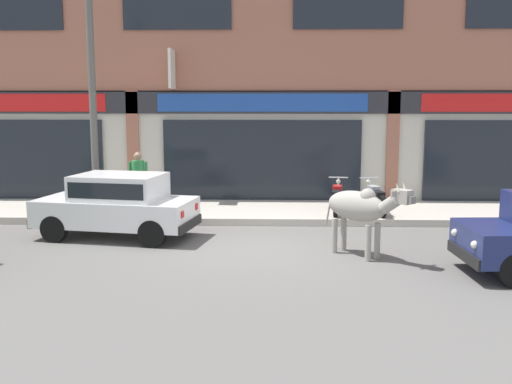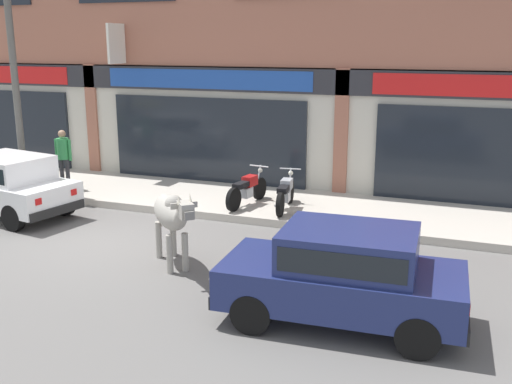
{
  "view_description": "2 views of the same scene",
  "coord_description": "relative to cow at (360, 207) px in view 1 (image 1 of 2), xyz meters",
  "views": [
    {
      "loc": [
        0.37,
        -12.45,
        3.09
      ],
      "look_at": [
        -0.05,
        1.0,
        1.05
      ],
      "focal_mm": 42.0,
      "sensor_mm": 36.0,
      "label": 1
    },
    {
      "loc": [
        7.25,
        -9.94,
        4.07
      ],
      "look_at": [
        3.08,
        1.0,
        1.11
      ],
      "focal_mm": 42.0,
      "sensor_mm": 36.0,
      "label": 2
    }
  ],
  "objects": [
    {
      "name": "car_0",
      "position": [
        -5.27,
        1.53,
        -0.19
      ],
      "size": [
        3.79,
        2.2,
        1.46
      ],
      "color": "black",
      "rests_on": "ground"
    },
    {
      "name": "motorcycle_0",
      "position": [
        -0.06,
        3.86,
        -0.44
      ],
      "size": [
        0.58,
        1.8,
        0.88
      ],
      "color": "black",
      "rests_on": "sidewalk"
    },
    {
      "name": "utility_pole",
      "position": [
        -6.25,
        3.2,
        1.96
      ],
      "size": [
        0.18,
        0.18,
        5.57
      ],
      "primitive_type": "cylinder",
      "color": "#595651",
      "rests_on": "sidewalk"
    },
    {
      "name": "pedestrian",
      "position": [
        -5.26,
        3.65,
        0.16
      ],
      "size": [
        0.5,
        0.32,
        1.6
      ],
      "color": "#2D2D33",
      "rests_on": "sidewalk"
    },
    {
      "name": "motorcycle_1",
      "position": [
        0.94,
        3.83,
        -0.44
      ],
      "size": [
        0.52,
        1.81,
        0.88
      ],
      "color": "black",
      "rests_on": "sidewalk"
    },
    {
      "name": "shop_building",
      "position": [
        -2.08,
        6.19,
        3.47
      ],
      "size": [
        23.0,
        1.4,
        9.38
      ],
      "color": "#9E604C",
      "rests_on": "ground"
    },
    {
      "name": "sidewalk",
      "position": [
        -2.08,
        4.41,
        -0.92
      ],
      "size": [
        19.0,
        3.03,
        0.18
      ],
      "primitive_type": "cube",
      "color": "#B7AFA3",
      "rests_on": "ground"
    },
    {
      "name": "ground_plane",
      "position": [
        -2.08,
        0.7,
        -1.01
      ],
      "size": [
        90.0,
        90.0,
        0.0
      ],
      "primitive_type": "plane",
      "color": "#605E5B"
    },
    {
      "name": "cow",
      "position": [
        0.0,
        0.0,
        0.0
      ],
      "size": [
        1.63,
        1.72,
        1.61
      ],
      "color": "#9E998E",
      "rests_on": "ground"
    }
  ]
}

